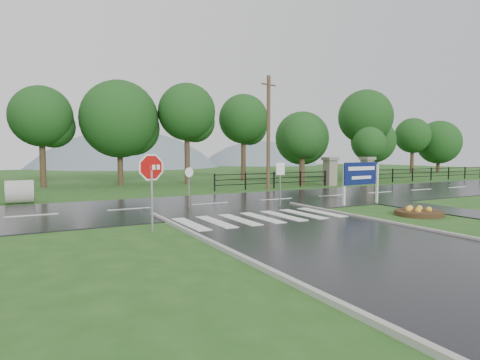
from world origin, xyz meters
TOP-DOWN VIEW (x-y plane):
  - ground at (0.00, 0.00)m, footprint 120.00×120.00m
  - main_road at (0.00, 10.00)m, footprint 90.00×8.00m
  - walkway at (8.50, 4.00)m, footprint 2.20×11.00m
  - crosswalk at (0.00, 5.00)m, footprint 6.50×2.80m
  - curb_left at (-3.55, -4.00)m, footprint 0.15×24.00m
  - pillar_west at (13.00, 16.00)m, footprint 1.00×1.00m
  - pillar_east at (17.00, 16.00)m, footprint 1.00×1.00m
  - fence_west at (7.75, 16.00)m, footprint 9.58×0.08m
  - fence_east at (27.75, 16.00)m, footprint 20.58×0.08m
  - hills at (3.49, 65.00)m, footprint 102.00×48.00m
  - treeline at (1.00, 24.00)m, footprint 83.20×5.20m
  - stop_sign at (-4.51, 4.60)m, footprint 1.21×0.25m
  - estate_billboard at (6.64, 6.34)m, footprint 2.44×0.26m
  - flower_bed at (6.27, 2.67)m, footprint 1.95×1.95m
  - reg_sign_small at (2.50, 7.39)m, footprint 0.48×0.05m
  - reg_sign_round at (-1.44, 9.14)m, footprint 0.44×0.11m
  - utility_pole_east at (6.93, 15.50)m, footprint 1.38×0.47m
  - entrance_tree_left at (11.39, 17.50)m, footprint 3.40×3.40m
  - entrance_tree_right at (18.74, 17.50)m, footprint 2.89×2.89m

SIDE VIEW (x-z plane):
  - hills at x=3.49m, z-range -39.54..8.46m
  - ground at x=0.00m, z-range 0.00..0.00m
  - main_road at x=0.00m, z-range -0.02..0.02m
  - walkway at x=8.50m, z-range -0.02..0.02m
  - curb_left at x=-3.55m, z-range -0.06..0.06m
  - treeline at x=1.00m, z-range -5.00..5.00m
  - crosswalk at x=0.00m, z-range 0.05..0.07m
  - flower_bed at x=6.27m, z-range -0.05..0.34m
  - fence_west at x=7.75m, z-range 0.12..1.32m
  - fence_east at x=27.75m, z-range 0.14..1.34m
  - pillar_west at x=13.00m, z-range 0.06..2.30m
  - pillar_east at x=17.00m, z-range 0.06..2.30m
  - reg_sign_round at x=-1.44m, z-range 0.28..2.21m
  - estate_billboard at x=6.64m, z-range 0.40..2.53m
  - reg_sign_small at x=2.50m, z-range 0.45..2.59m
  - stop_sign at x=-4.51m, z-range 0.54..3.29m
  - entrance_tree_right at x=18.74m, z-range 0.94..5.81m
  - entrance_tree_left at x=11.39m, z-range 1.02..6.52m
  - utility_pole_east at x=6.93m, z-range 0.06..8.00m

